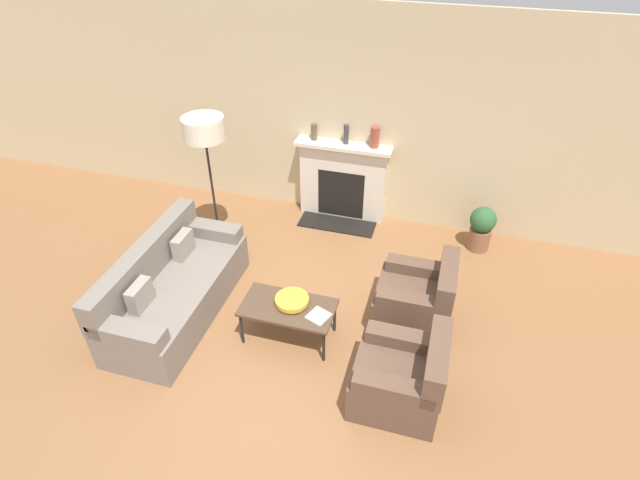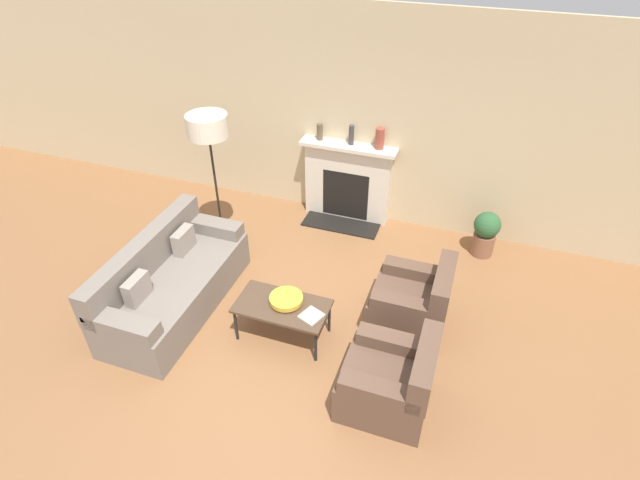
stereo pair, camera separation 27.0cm
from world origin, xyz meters
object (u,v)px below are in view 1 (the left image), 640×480
armchair_far (417,299)px  potted_plant (482,227)px  mantel_vase_center_right (375,137)px  fireplace (343,182)px  mantel_vase_center_left (346,134)px  floor_lamp (205,135)px  armchair_near (402,378)px  couch (173,289)px  bowl (292,300)px  book (319,316)px  coffee_table (288,309)px  mantel_vase_left (314,132)px

armchair_far → potted_plant: size_ratio=1.31×
mantel_vase_center_right → potted_plant: mantel_vase_center_right is taller
armchair_far → potted_plant: armchair_far is taller
mantel_vase_center_right → armchair_far: bearing=-64.2°
mantel_vase_center_right → potted_plant: (1.54, -0.29, -0.94)m
fireplace → mantel_vase_center_left: bearing=28.6°
floor_lamp → armchair_near: bearing=-33.5°
couch → floor_lamp: floor_lamp is taller
bowl → book: (0.32, -0.12, -0.03)m
mantel_vase_center_right → mantel_vase_center_left: bearing=180.0°
couch → bowl: couch is taller
floor_lamp → mantel_vase_center_left: floor_lamp is taller
fireplace → mantel_vase_center_right: size_ratio=4.69×
couch → book: size_ratio=7.38×
couch → coffee_table: couch is taller
coffee_table → potted_plant: 2.92m
book → mantel_vase_left: 2.80m
mantel_vase_center_left → bowl: bearing=-89.1°
armchair_near → potted_plant: size_ratio=1.31×
bowl → couch: bearing=-178.9°
mantel_vase_center_left → potted_plant: bearing=-8.7°
mantel_vase_center_left → armchair_near: bearing=-66.6°
armchair_far → coffee_table: (-1.27, -0.64, 0.10)m
bowl → armchair_far: bearing=25.1°
book → floor_lamp: 2.54m
coffee_table → fireplace: bearing=90.9°
floor_lamp → potted_plant: (3.36, 0.87, -1.24)m
armchair_far → floor_lamp: bearing=-104.4°
fireplace → coffee_table: (0.04, -2.48, -0.15)m
fireplace → couch: (-1.33, -2.45, -0.23)m
armchair_far → armchair_near: bearing=-0.0°
couch → mantel_vase_center_left: size_ratio=7.49×
couch → potted_plant: bearing=-56.4°
book → potted_plant: (1.56, 2.27, -0.12)m
book → mantel_vase_left: mantel_vase_left is taller
armchair_far → coffee_table: armchair_far is taller
mantel_vase_center_right → potted_plant: size_ratio=0.45×
armchair_near → coffee_table: bearing=-110.1°
coffee_table → mantel_vase_center_left: bearing=90.3°
armchair_far → mantel_vase_center_left: size_ratio=3.06×
coffee_table → floor_lamp: 2.30m
bowl → mantel_vase_center_right: bearing=81.9°
fireplace → couch: 2.80m
coffee_table → book: bearing=-9.9°
coffee_table → mantel_vase_center_right: mantel_vase_center_right is taller
armchair_near → bowl: armchair_near is taller
fireplace → book: (0.39, -2.54, -0.10)m
couch → mantel_vase_center_left: 2.97m
potted_plant → mantel_vase_center_right: bearing=169.2°
coffee_table → mantel_vase_center_right: bearing=81.5°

